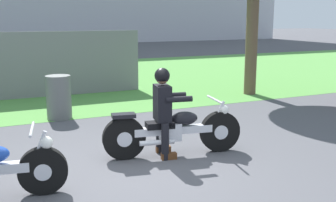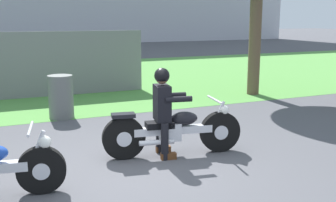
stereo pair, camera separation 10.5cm
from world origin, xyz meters
name	(u,v)px [view 1 (the left image)]	position (x,y,z in m)	size (l,w,h in m)	color
ground	(136,170)	(0.00, 0.00, 0.00)	(120.00, 120.00, 0.00)	#4C4C51
grass_verge	(40,81)	(0.00, 9.40, 0.00)	(60.00, 12.00, 0.01)	#549342
motorcycle_lead	(174,131)	(0.78, 0.38, 0.40)	(2.24, 0.73, 0.89)	black
rider_lead	(163,105)	(0.62, 0.41, 0.83)	(0.60, 0.53, 1.41)	black
trash_can	(59,97)	(-0.41, 3.63, 0.47)	(0.53, 0.53, 0.95)	#595E5B
fence_segment	(16,66)	(-1.03, 6.39, 0.90)	(7.00, 0.06, 1.80)	slate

